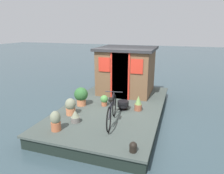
# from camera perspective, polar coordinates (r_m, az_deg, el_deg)

# --- Properties ---
(ground_plane) EXTENTS (60.00, 60.00, 0.00)m
(ground_plane) POSITION_cam_1_polar(r_m,az_deg,el_deg) (7.22, 0.51, -7.88)
(ground_plane) COLOR #384C54
(houseboat_deck) EXTENTS (5.49, 3.18, 0.38)m
(houseboat_deck) POSITION_cam_1_polar(r_m,az_deg,el_deg) (7.14, 0.51, -6.46)
(houseboat_deck) COLOR #424C47
(houseboat_deck) RESTS_ON ground_plane
(houseboat_cabin) EXTENTS (2.05, 2.20, 1.81)m
(houseboat_cabin) POSITION_cam_1_polar(r_m,az_deg,el_deg) (8.33, 4.03, 4.73)
(houseboat_cabin) COLOR brown
(houseboat_cabin) RESTS_ON houseboat_deck
(bicycle) EXTENTS (1.62, 0.50, 0.79)m
(bicycle) POSITION_cam_1_polar(r_m,az_deg,el_deg) (5.67, -0.07, -6.52)
(bicycle) COLOR black
(bicycle) RESTS_ON houseboat_deck
(potted_plant_thyme) EXTENTS (0.26, 0.26, 0.37)m
(potted_plant_thyme) POSITION_cam_1_polar(r_m,az_deg,el_deg) (6.96, -2.18, -3.61)
(potted_plant_thyme) COLOR #B2603D
(potted_plant_thyme) RESTS_ON houseboat_deck
(potted_plant_ivy) EXTENTS (0.32, 0.32, 0.51)m
(potted_plant_ivy) POSITION_cam_1_polar(r_m,az_deg,el_deg) (6.37, -11.36, -5.29)
(potted_plant_ivy) COLOR #C6754C
(potted_plant_ivy) RESTS_ON houseboat_deck
(potted_plant_succulent) EXTENTS (0.46, 0.46, 0.63)m
(potted_plant_succulent) POSITION_cam_1_polar(r_m,az_deg,el_deg) (7.02, -8.52, -2.38)
(potted_plant_succulent) COLOR #C6754C
(potted_plant_succulent) RESTS_ON houseboat_deck
(potted_plant_lavender) EXTENTS (0.26, 0.26, 0.35)m
(potted_plant_lavender) POSITION_cam_1_polar(r_m,az_deg,el_deg) (5.89, -10.08, -8.03)
(potted_plant_lavender) COLOR slate
(potted_plant_lavender) RESTS_ON houseboat_deck
(potted_plant_sage) EXTENTS (0.27, 0.27, 0.53)m
(potted_plant_sage) POSITION_cam_1_polar(r_m,az_deg,el_deg) (5.51, -15.30, -8.98)
(potted_plant_sage) COLOR #B2603D
(potted_plant_sage) RESTS_ON houseboat_deck
(potted_plant_fern) EXTENTS (0.24, 0.24, 0.49)m
(potted_plant_fern) POSITION_cam_1_polar(r_m,az_deg,el_deg) (6.62, 7.26, -4.54)
(potted_plant_fern) COLOR #935138
(potted_plant_fern) RESTS_ON houseboat_deck
(charcoal_grill) EXTENTS (0.36, 0.36, 0.29)m
(charcoal_grill) POSITION_cam_1_polar(r_m,az_deg,el_deg) (6.65, 3.08, -4.73)
(charcoal_grill) COLOR black
(charcoal_grill) RESTS_ON houseboat_deck
(mooring_bollard) EXTENTS (0.17, 0.17, 0.23)m
(mooring_bollard) POSITION_cam_1_polar(r_m,az_deg,el_deg) (4.57, 5.86, -16.13)
(mooring_bollard) COLOR black
(mooring_bollard) RESTS_ON houseboat_deck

